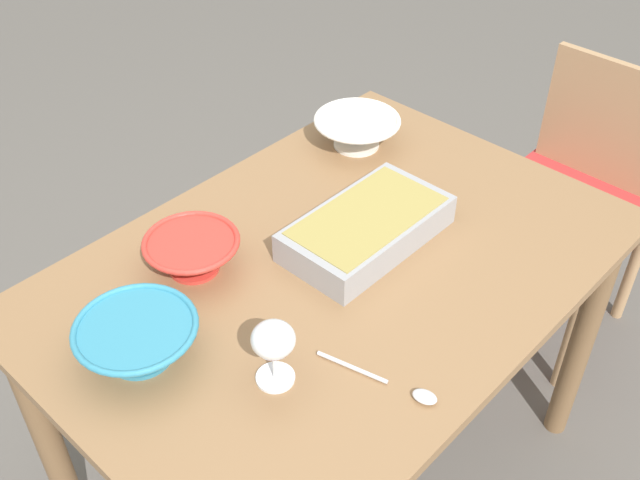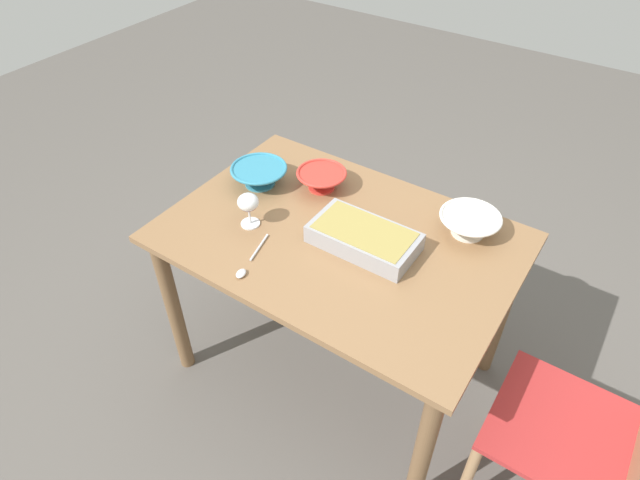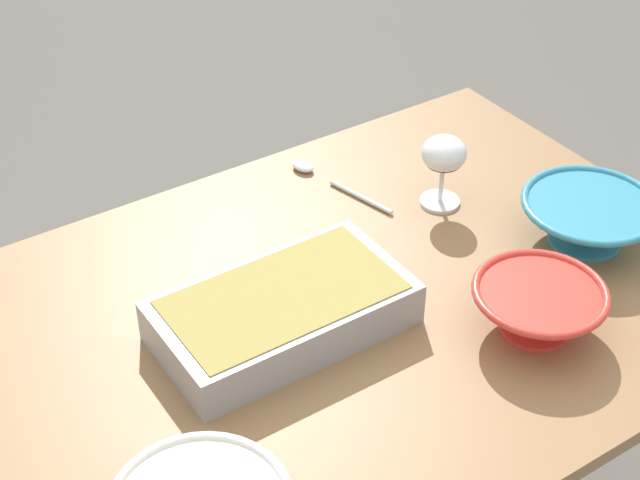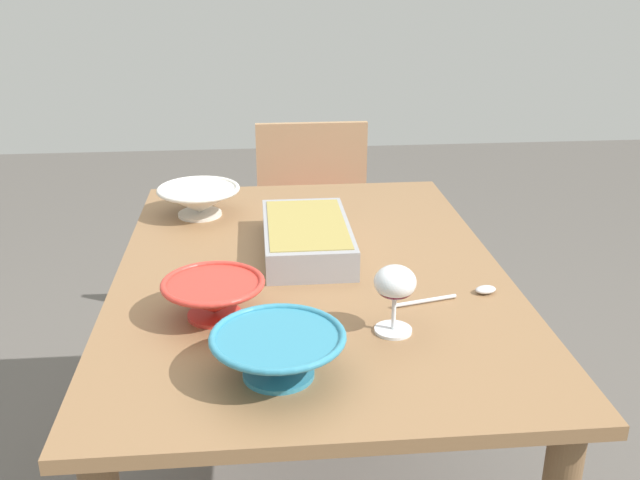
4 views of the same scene
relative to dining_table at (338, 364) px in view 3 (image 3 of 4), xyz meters
The scene contains 6 objects.
dining_table is the anchor object (origin of this frame).
wine_glass 0.39m from the dining_table, 23.31° to the left, with size 0.08×0.08×0.13m.
casserole_dish 0.19m from the dining_table, behind, with size 0.36×0.20×0.07m.
mixing_bowl 0.47m from the dining_table, 11.36° to the right, with size 0.22×0.22×0.08m.
small_bowl 0.33m from the dining_table, 43.53° to the right, with size 0.20×0.20×0.08m.
serving_spoon 0.37m from the dining_table, 60.87° to the left, with size 0.07×0.23×0.01m.
Camera 3 is at (-0.64, -0.91, 1.72)m, focal length 54.86 mm.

